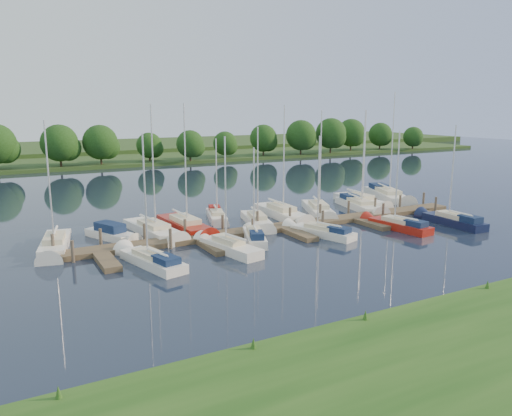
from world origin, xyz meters
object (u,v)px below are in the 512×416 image
dock (285,229)px  sailboat_n_5 (257,222)px  sailboat_n_0 (55,246)px  motorboat (112,235)px  sailboat_s_2 (254,238)px

dock → sailboat_n_5: 3.45m
sailboat_n_0 → motorboat: 4.74m
motorboat → sailboat_n_5: 13.13m
motorboat → sailboat_n_5: (13.06, -1.32, -0.07)m
sailboat_n_0 → sailboat_s_2: size_ratio=1.27×
motorboat → sailboat_n_5: sailboat_n_5 is taller
dock → sailboat_n_0: (-18.73, 3.44, 0.08)m
dock → sailboat_n_0: bearing=169.6°
sailboat_n_5 → sailboat_s_2: sailboat_n_5 is taller
sailboat_s_2 → dock: bearing=46.1°
sailboat_n_0 → sailboat_s_2: sailboat_n_0 is taller
sailboat_n_0 → sailboat_n_5: size_ratio=1.09×
dock → motorboat: bearing=162.0°
sailboat_n_0 → motorboat: bearing=-153.6°
sailboat_n_0 → sailboat_n_5: bearing=-168.3°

